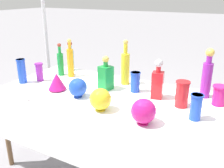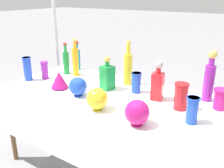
# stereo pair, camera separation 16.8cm
# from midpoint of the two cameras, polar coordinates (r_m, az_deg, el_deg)

# --- Properties ---
(display_table) EXTENTS (1.99, 0.98, 0.76)m
(display_table) POSITION_cam_midpoint_polar(r_m,az_deg,el_deg) (2.06, 1.69, -4.59)
(display_table) COLOR white
(display_table) RESTS_ON ground
(tall_bottle_0) EXTENTS (0.08, 0.08, 0.40)m
(tall_bottle_0) POSITION_cam_midpoint_polar(r_m,az_deg,el_deg) (2.08, 23.54, 1.17)
(tall_bottle_0) COLOR purple
(tall_bottle_0) RESTS_ON display_table
(tall_bottle_1) EXTENTS (0.06, 0.06, 0.38)m
(tall_bottle_1) POSITION_cam_midpoint_polar(r_m,az_deg,el_deg) (2.53, -6.48, 5.39)
(tall_bottle_1) COLOR orange
(tall_bottle_1) RESTS_ON display_table
(tall_bottle_2) EXTENTS (0.06, 0.06, 0.33)m
(tall_bottle_2) POSITION_cam_midpoint_polar(r_m,az_deg,el_deg) (2.61, -8.64, 5.12)
(tall_bottle_2) COLOR #198C38
(tall_bottle_2) RESTS_ON display_table
(tall_bottle_3) EXTENTS (0.08, 0.08, 0.41)m
(tall_bottle_3) POSITION_cam_midpoint_polar(r_m,az_deg,el_deg) (2.27, 5.80, 3.82)
(tall_bottle_3) COLOR yellow
(tall_bottle_3) RESTS_ON display_table
(tall_bottle_4) EXTENTS (0.07, 0.07, 0.32)m
(tall_bottle_4) POSITION_cam_midpoint_polar(r_m,az_deg,el_deg) (2.75, -6.29, 6.08)
(tall_bottle_4) COLOR teal
(tall_bottle_4) RESTS_ON display_table
(square_decanter_0) EXTENTS (0.10, 0.10, 0.32)m
(square_decanter_0) POSITION_cam_midpoint_polar(r_m,az_deg,el_deg) (1.99, 12.79, 0.18)
(square_decanter_0) COLOR red
(square_decanter_0) RESTS_ON display_table
(square_decanter_1) EXTENTS (0.13, 0.13, 0.30)m
(square_decanter_1) POSITION_cam_midpoint_polar(r_m,az_deg,el_deg) (2.16, 1.14, 1.82)
(square_decanter_1) COLOR #198C38
(square_decanter_1) RESTS_ON display_table
(slender_vase_0) EXTENTS (0.08, 0.08, 0.23)m
(slender_vase_0) POSITION_cam_midpoint_polar(r_m,az_deg,el_deg) (2.49, -16.95, 3.45)
(slender_vase_0) COLOR blue
(slender_vase_0) RESTS_ON display_table
(slender_vase_1) EXTENTS (0.11, 0.11, 0.15)m
(slender_vase_1) POSITION_cam_midpoint_polar(r_m,az_deg,el_deg) (1.99, 25.82, -3.01)
(slender_vase_1) COLOR #C61972
(slender_vase_1) RESTS_ON display_table
(slender_vase_2) EXTENTS (0.09, 0.09, 0.18)m
(slender_vase_2) POSITION_cam_midpoint_polar(r_m,az_deg,el_deg) (1.71, 20.61, -5.49)
(slender_vase_2) COLOR blue
(slender_vase_2) RESTS_ON display_table
(slender_vase_3) EXTENTS (0.09, 0.09, 0.17)m
(slender_vase_3) POSITION_cam_midpoint_polar(r_m,az_deg,el_deg) (2.11, 7.84, 0.42)
(slender_vase_3) COLOR blue
(slender_vase_3) RESTS_ON display_table
(slender_vase_4) EXTENTS (0.08, 0.08, 0.17)m
(slender_vase_4) POSITION_cam_midpoint_polar(r_m,az_deg,el_deg) (2.50, -13.31, 3.21)
(slender_vase_4) COLOR purple
(slender_vase_4) RESTS_ON display_table
(slender_vase_5) EXTENTS (0.10, 0.10, 0.20)m
(slender_vase_5) POSITION_cam_midpoint_polar(r_m,az_deg,el_deg) (1.88, 17.96, -2.58)
(slender_vase_5) COLOR red
(slender_vase_5) RESTS_ON display_table
(fluted_vase_0) EXTENTS (0.15, 0.15, 0.15)m
(fluted_vase_0) POSITION_cam_midpoint_polar(r_m,az_deg,el_deg) (2.22, -9.86, 0.93)
(fluted_vase_0) COLOR #C61972
(fluted_vase_0) RESTS_ON display_table
(round_bowl_0) EXTENTS (0.15, 0.15, 0.16)m
(round_bowl_0) POSITION_cam_midpoint_polar(r_m,az_deg,el_deg) (2.03, -5.48, -0.58)
(round_bowl_0) COLOR blue
(round_bowl_0) RESTS_ON display_table
(round_bowl_1) EXTENTS (0.16, 0.16, 0.17)m
(round_bowl_1) POSITION_cam_midpoint_polar(r_m,az_deg,el_deg) (1.60, 8.78, -6.49)
(round_bowl_1) COLOR #C61972
(round_bowl_1) RESTS_ON display_table
(round_bowl_2) EXTENTS (0.16, 0.16, 0.17)m
(round_bowl_2) POSITION_cam_midpoint_polar(r_m,az_deg,el_deg) (1.78, -0.73, -3.44)
(round_bowl_2) COLOR yellow
(round_bowl_2) RESTS_ON display_table
(price_tag_left) EXTENTS (0.06, 0.03, 0.04)m
(price_tag_left) POSITION_cam_midpoint_polar(r_m,az_deg,el_deg) (2.10, -16.53, -2.51)
(price_tag_left) COLOR white
(price_tag_left) RESTS_ON display_table
(price_tag_center) EXTENTS (0.05, 0.02, 0.04)m
(price_tag_center) POSITION_cam_midpoint_polar(r_m,az_deg,el_deg) (1.81, -7.70, -5.57)
(price_tag_center) COLOR white
(price_tag_center) RESTS_ON display_table
(canopy_pole) EXTENTS (0.18, 0.18, 2.23)m
(canopy_pole) POSITION_cam_midpoint_polar(r_m,az_deg,el_deg) (3.30, -11.04, 7.57)
(canopy_pole) COLOR silver
(canopy_pole) RESTS_ON ground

